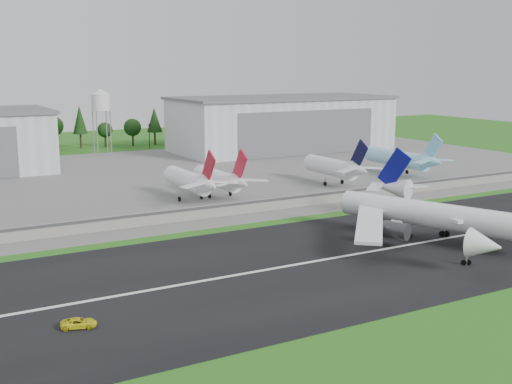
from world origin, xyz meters
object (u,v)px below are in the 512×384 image
parked_jet_red_a (192,181)px  parked_jet_navy (337,167)px  ground_vehicle (79,323)px  parked_jet_red_b (222,179)px  main_airliner (433,221)px  parked_jet_skyblue (403,159)px

parked_jet_red_a → parked_jet_navy: bearing=0.0°
parked_jet_red_a → parked_jet_navy: (51.83, 0.01, 0.07)m
ground_vehicle → parked_jet_red_a: bearing=-16.8°
parked_jet_red_b → parked_jet_navy: 42.15m
main_airliner → parked_jet_red_b: 69.77m
parked_jet_red_a → parked_jet_skyblue: parked_jet_skyblue is taller
parked_jet_red_b → parked_jet_skyblue: bearing=3.8°
main_airliner → parked_jet_skyblue: main_airliner is taller
parked_jet_navy → parked_jet_skyblue: size_ratio=0.84×
parked_jet_red_a → parked_jet_red_b: parked_jet_red_a is taller
ground_vehicle → parked_jet_red_b: (61.87, 77.01, 5.03)m
main_airliner → parked_jet_red_b: main_airliner is taller
ground_vehicle → parked_jet_red_a: parked_jet_red_a is taller
parked_jet_red_b → parked_jet_skyblue: (75.34, 5.06, 0.28)m
parked_jet_red_a → parked_jet_red_b: (9.68, -0.04, -0.23)m
ground_vehicle → parked_jet_red_a: 93.21m
parked_jet_red_b → parked_jet_skyblue: size_ratio=0.84×
ground_vehicle → parked_jet_skyblue: (137.21, 82.07, 5.30)m
parked_jet_red_b → parked_jet_navy: parked_jet_navy is taller
ground_vehicle → parked_jet_red_a: (52.19, 77.05, 5.26)m
parked_jet_red_a → parked_jet_red_b: 9.68m
main_airliner → parked_jet_red_a: size_ratio=1.83×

